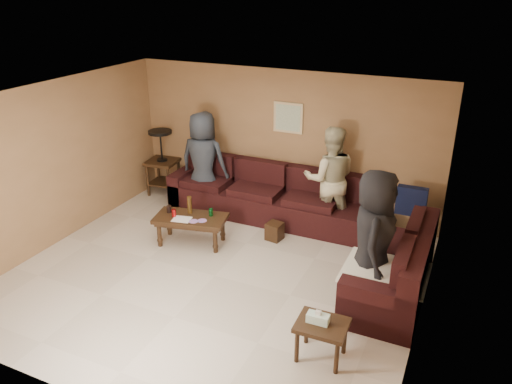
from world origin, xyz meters
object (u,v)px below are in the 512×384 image
at_px(waste_bin, 275,231).
at_px(side_table_right, 321,328).
at_px(coffee_table, 191,221).
at_px(end_table_left, 162,161).
at_px(sectional_sofa, 306,222).
at_px(person_right, 373,239).
at_px(person_middle, 330,179).
at_px(person_left, 204,161).

bearing_deg(waste_bin, side_table_right, -56.82).
height_order(coffee_table, end_table_left, end_table_left).
relative_size(sectional_sofa, side_table_right, 7.75).
distance_m(coffee_table, waste_bin, 1.35).
bearing_deg(coffee_table, end_table_left, 135.59).
distance_m(side_table_right, person_right, 1.40).
height_order(side_table_right, person_right, person_right).
bearing_deg(coffee_table, waste_bin, 29.78).
xyz_separation_m(waste_bin, person_right, (1.73, -1.01, 0.76)).
relative_size(end_table_left, person_middle, 0.71).
relative_size(side_table_right, waste_bin, 2.11).
distance_m(side_table_right, person_left, 4.30).
bearing_deg(sectional_sofa, waste_bin, -159.49).
xyz_separation_m(coffee_table, side_table_right, (2.65, -1.64, 0.00)).
height_order(waste_bin, person_right, person_right).
height_order(coffee_table, person_left, person_left).
height_order(coffee_table, waste_bin, coffee_table).
distance_m(end_table_left, person_right, 4.81).
height_order(waste_bin, person_middle, person_middle).
height_order(sectional_sofa, person_right, person_right).
bearing_deg(waste_bin, person_left, 159.34).
height_order(sectional_sofa, end_table_left, end_table_left).
relative_size(side_table_right, person_left, 0.34).
bearing_deg(person_middle, person_left, -17.74).
height_order(end_table_left, person_middle, person_middle).
distance_m(end_table_left, side_table_right, 5.24).
bearing_deg(person_right, waste_bin, 50.68).
bearing_deg(coffee_table, person_left, 110.83).
height_order(sectional_sofa, side_table_right, sectional_sofa).
relative_size(waste_bin, person_middle, 0.16).
height_order(coffee_table, person_middle, person_middle).
bearing_deg(waste_bin, sectional_sofa, 20.51).
bearing_deg(coffee_table, person_middle, 37.94).
xyz_separation_m(sectional_sofa, end_table_left, (-3.15, 0.68, 0.33)).
relative_size(side_table_right, person_right, 0.33).
bearing_deg(end_table_left, coffee_table, -44.41).
bearing_deg(person_right, person_left, 55.17).
bearing_deg(person_middle, end_table_left, -22.84).
distance_m(coffee_table, person_left, 1.45).
bearing_deg(person_left, side_table_right, 131.72).
bearing_deg(sectional_sofa, person_middle, 72.30).
bearing_deg(person_right, side_table_right, 160.60).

